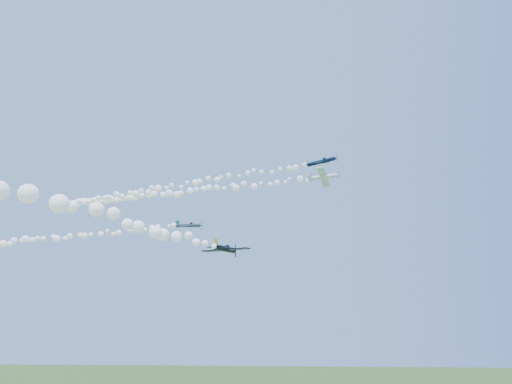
# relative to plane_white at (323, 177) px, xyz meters

# --- Properties ---
(plane_white) EXTENTS (7.34, 7.48, 2.53)m
(plane_white) POSITION_rel_plane_white_xyz_m (0.00, 0.00, 0.00)
(plane_white) COLOR white
(smoke_trail_white) EXTENTS (67.27, 20.80, 3.09)m
(smoke_trail_white) POSITION_rel_plane_white_xyz_m (-35.71, 10.01, -0.31)
(smoke_trail_white) COLOR white
(plane_navy) EXTENTS (6.45, 6.70, 2.31)m
(plane_navy) POSITION_rel_plane_white_xyz_m (-1.32, -10.63, -0.17)
(plane_navy) COLOR #0B1634
(smoke_trail_navy) EXTENTS (63.65, 29.40, 2.63)m
(smoke_trail_navy) POSITION_rel_plane_white_xyz_m (-34.85, 4.15, -0.39)
(smoke_trail_navy) COLOR white
(plane_grey) EXTENTS (6.51, 6.71, 2.30)m
(plane_grey) POSITION_rel_plane_white_xyz_m (-29.06, -2.87, -11.20)
(plane_grey) COLOR #343C4C
(smoke_trail_grey) EXTENTS (64.80, 22.63, 3.00)m
(smoke_trail_grey) POSITION_rel_plane_white_xyz_m (-63.25, 8.23, -11.59)
(smoke_trail_grey) COLOR white
(plane_black) EXTENTS (8.23, 7.77, 2.10)m
(plane_black) POSITION_rel_plane_white_xyz_m (-18.75, -22.08, -19.02)
(plane_black) COLOR black
(smoke_trail_black) EXTENTS (26.41, 67.34, 3.15)m
(smoke_trail_black) POSITION_rel_plane_white_xyz_m (-31.81, -57.86, -19.29)
(smoke_trail_black) COLOR white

